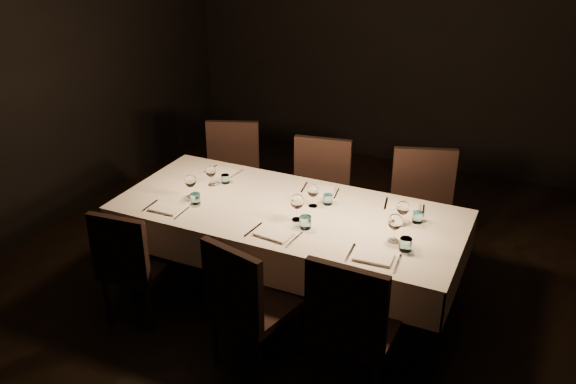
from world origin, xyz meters
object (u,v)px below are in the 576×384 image
at_px(chair_near_left, 130,261).
at_px(chair_near_center, 246,301).
at_px(chair_near_right, 352,323).
at_px(dining_table, 288,218).
at_px(chair_far_right, 422,210).
at_px(chair_far_left, 232,173).
at_px(chair_far_center, 319,194).

bearing_deg(chair_near_left, chair_near_center, 168.42).
bearing_deg(chair_near_center, chair_near_right, -162.95).
xyz_separation_m(dining_table, chair_near_center, (0.09, -0.83, -0.16)).
relative_size(chair_near_center, chair_near_right, 0.95).
xyz_separation_m(dining_table, chair_far_right, (0.81, 0.79, -0.12)).
bearing_deg(chair_near_right, dining_table, -44.11).
distance_m(chair_near_right, chair_far_right, 1.58).
relative_size(chair_far_left, chair_far_right, 0.96).
relative_size(chair_far_left, chair_far_center, 0.99).
bearing_deg(chair_far_center, chair_near_center, -94.22).
bearing_deg(chair_far_center, chair_far_right, -5.49).
bearing_deg(chair_near_left, chair_far_left, -93.67).
bearing_deg(chair_far_center, chair_near_left, -129.53).
height_order(chair_near_left, chair_far_right, chair_far_right).
relative_size(chair_near_center, chair_far_right, 0.92).
height_order(chair_near_right, chair_far_right, chair_far_right).
distance_m(chair_near_left, chair_far_right, 2.28).
relative_size(dining_table, chair_far_left, 2.54).
height_order(chair_near_center, chair_far_right, chair_far_right).
distance_m(chair_near_left, chair_far_left, 1.54).
xyz_separation_m(chair_far_left, chair_far_right, (1.75, -0.03, 0.02)).
relative_size(chair_near_right, chair_far_left, 1.02).
bearing_deg(chair_near_right, chair_far_left, -41.81).
bearing_deg(dining_table, chair_near_right, -45.33).
bearing_deg(dining_table, chair_near_center, -83.67).
bearing_deg(chair_far_left, chair_near_center, -79.14).
distance_m(chair_near_left, chair_far_center, 1.68).
distance_m(dining_table, chair_near_left, 1.16).
bearing_deg(chair_far_left, chair_far_right, -22.24).
bearing_deg(chair_far_left, dining_table, -62.27).
height_order(chair_far_center, chair_far_right, chair_far_right).
bearing_deg(chair_near_left, chair_far_right, -143.97).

